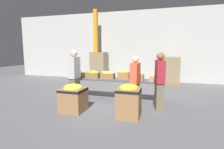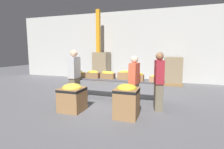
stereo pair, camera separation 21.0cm
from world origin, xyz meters
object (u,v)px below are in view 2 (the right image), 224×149
at_px(support_pillar, 98,46).
at_px(donation_bin_0, 72,96).
at_px(volunteer_0, 134,83).
at_px(volunteer_2, 159,82).
at_px(banana_box_2, 108,75).
at_px(donation_bin_1, 127,100).
at_px(pallet_stack_1, 173,71).
at_px(sorting_table, 115,80).
at_px(banana_box_0, 79,74).
at_px(banana_box_1, 93,74).
at_px(banana_box_4, 137,77).
at_px(banana_box_3, 124,75).
at_px(banana_box_5, 157,78).
at_px(pallet_stack_0, 102,66).
at_px(volunteer_1, 74,77).

bearing_deg(support_pillar, donation_bin_0, -75.36).
bearing_deg(support_pillar, volunteer_0, -54.85).
distance_m(volunteer_0, volunteer_2, 0.71).
bearing_deg(banana_box_2, donation_bin_1, -54.33).
bearing_deg(pallet_stack_1, support_pillar, -178.03).
relative_size(sorting_table, banana_box_0, 8.46).
height_order(donation_bin_1, support_pillar, support_pillar).
distance_m(donation_bin_0, donation_bin_1, 1.62).
bearing_deg(banana_box_2, volunteer_2, -18.88).
relative_size(banana_box_1, donation_bin_1, 0.55).
bearing_deg(banana_box_4, banana_box_2, 176.71).
bearing_deg(banana_box_2, support_pillar, 117.94).
bearing_deg(banana_box_1, banana_box_3, 5.31).
bearing_deg(banana_box_5, donation_bin_1, -113.97).
bearing_deg(donation_bin_0, banana_box_4, 41.10).
xyz_separation_m(banana_box_5, pallet_stack_0, (-3.48, 3.82, -0.04)).
height_order(banana_box_1, donation_bin_0, banana_box_1).
xyz_separation_m(banana_box_1, support_pillar, (-1.29, 3.52, 1.12)).
bearing_deg(banana_box_5, banana_box_2, 178.19).
relative_size(banana_box_2, volunteer_2, 0.29).
relative_size(volunteer_0, support_pillar, 0.40).
xyz_separation_m(banana_box_0, pallet_stack_0, (-0.64, 3.78, -0.05)).
xyz_separation_m(volunteer_0, support_pillar, (-2.95, 4.18, 1.21)).
relative_size(sorting_table, volunteer_2, 1.98).
distance_m(banana_box_0, support_pillar, 3.76).
relative_size(banana_box_5, pallet_stack_1, 0.32).
bearing_deg(sorting_table, banana_box_2, 179.84).
distance_m(banana_box_0, banana_box_3, 1.71).
relative_size(banana_box_1, volunteer_2, 0.29).
relative_size(volunteer_1, support_pillar, 0.44).
distance_m(banana_box_2, volunteer_2, 1.90).
relative_size(banana_box_4, volunteer_1, 0.23).
bearing_deg(banana_box_1, pallet_stack_0, 107.80).
distance_m(banana_box_4, banana_box_5, 0.63).
xyz_separation_m(banana_box_1, pallet_stack_1, (2.77, 3.66, -0.19)).
relative_size(banana_box_2, volunteer_1, 0.28).
bearing_deg(donation_bin_1, volunteer_1, 158.80).
height_order(banana_box_1, banana_box_2, banana_box_1).
xyz_separation_m(banana_box_4, volunteer_1, (-2.00, -0.65, -0.00)).
distance_m(volunteer_0, donation_bin_0, 1.86).
height_order(support_pillar, pallet_stack_0, support_pillar).
bearing_deg(support_pillar, banana_box_4, -50.56).
bearing_deg(pallet_stack_0, donation_bin_0, -76.86).
height_order(banana_box_3, pallet_stack_0, pallet_stack_0).
height_order(banana_box_0, pallet_stack_1, pallet_stack_1).
distance_m(banana_box_0, donation_bin_1, 2.68).
relative_size(support_pillar, pallet_stack_1, 2.83).
distance_m(banana_box_4, volunteer_1, 2.11).
bearing_deg(pallet_stack_0, banana_box_2, -64.72).
xyz_separation_m(banana_box_3, pallet_stack_1, (1.64, 3.55, -0.21)).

